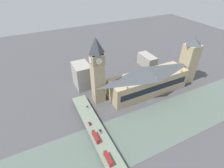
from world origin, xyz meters
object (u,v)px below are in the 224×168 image
victoria_tower (189,61)px  double_decker_bus_rear (96,137)px  car_northbound_lead (90,124)px  car_southbound_mid (100,131)px  double_decker_bus_lead (108,158)px  car_southbound_lead (87,107)px  clock_tower (97,70)px  road_bridge (103,144)px  parliament_hall (148,81)px

victoria_tower → double_decker_bus_rear: bearing=106.2°
car_northbound_lead → car_southbound_mid: car_northbound_lead is taller
double_decker_bus_lead → car_southbound_lead: size_ratio=2.46×
clock_tower → double_decker_bus_lead: (-74.25, 23.67, -29.40)m
clock_tower → victoria_tower: (-11.76, -115.28, -10.68)m
clock_tower → car_southbound_lead: bearing=126.2°
victoria_tower → car_northbound_lead: victoria_tower is taller
victoria_tower → car_southbound_mid: size_ratio=12.57×
double_decker_bus_rear → clock_tower: bearing=-25.2°
car_southbound_lead → car_northbound_lead: bearing=166.6°
clock_tower → car_northbound_lead: size_ratio=16.39×
car_southbound_mid → road_bridge: bearing=167.2°
clock_tower → car_southbound_mid: size_ratio=15.19×
double_decker_bus_rear → parliament_hall: bearing=-63.5°
double_decker_bus_rear → car_southbound_mid: (5.28, -6.32, -1.89)m
road_bridge → car_northbound_lead: size_ratio=30.17×
victoria_tower → car_northbound_lead: size_ratio=13.56×
road_bridge → double_decker_bus_rear: (6.30, 3.69, 3.79)m
car_northbound_lead → car_southbound_mid: (-11.65, -5.19, -0.05)m
road_bridge → double_decker_bus_lead: bearing=169.9°
victoria_tower → car_southbound_lead: bearing=90.7°
car_southbound_mid → car_northbound_lead: bearing=24.0°
double_decker_bus_lead → parliament_hall: bearing=-52.1°
double_decker_bus_lead → car_southbound_mid: (27.23, -5.41, -1.94)m
parliament_hall → double_decker_bus_rear: bearing=116.5°
road_bridge → car_southbound_lead: 45.39m
victoria_tower → car_southbound_mid: bearing=104.8°
car_northbound_lead → car_southbound_lead: car_northbound_lead is taller
car_southbound_lead → double_decker_bus_lead: bearing=174.9°
double_decker_bus_lead → double_decker_bus_rear: (21.95, 0.91, -0.05)m
double_decker_bus_rear → car_northbound_lead: 17.07m
double_decker_bus_rear → car_southbound_mid: double_decker_bus_rear is taller
car_southbound_lead → parliament_hall: bearing=-88.8°
road_bridge → clock_tower: bearing=-19.6°
parliament_hall → double_decker_bus_rear: (-40.47, 81.15, -5.69)m
double_decker_bus_lead → victoria_tower: bearing=-65.8°
victoria_tower → car_southbound_lead: (-1.56, 133.48, -20.62)m
clock_tower → parliament_hall: bearing=-101.8°
double_decker_bus_rear → car_northbound_lead: bearing=-3.8°
parliament_hall → car_southbound_mid: bearing=115.2°
parliament_hall → car_southbound_lead: size_ratio=19.67×
parliament_hall → car_southbound_lead: parliament_hall is taller
clock_tower → double_decker_bus_rear: (-52.30, 24.58, -29.45)m
parliament_hall → car_southbound_lead: bearing=91.2°
road_bridge → double_decker_bus_lead: (-15.65, 2.78, 3.84)m
parliament_hall → double_decker_bus_lead: parliament_hall is taller
parliament_hall → car_northbound_lead: parliament_hall is taller
double_decker_bus_rear → car_northbound_lead: double_decker_bus_rear is taller
double_decker_bus_lead → car_northbound_lead: bearing=-0.3°
parliament_hall → clock_tower: clock_tower is taller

